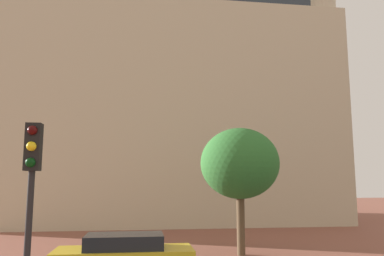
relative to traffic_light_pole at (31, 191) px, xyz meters
name	(u,v)px	position (x,y,z in m)	size (l,w,h in m)	color
landmark_building	(166,101)	(4.12, 25.51, 7.34)	(26.65, 14.41, 35.49)	beige
traffic_light_pole	(31,191)	(0.00, 0.00, 0.00)	(0.28, 0.34, 4.26)	black
tree_curb_far	(240,164)	(6.44, 9.22, 0.98)	(3.54, 3.54, 5.59)	brown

